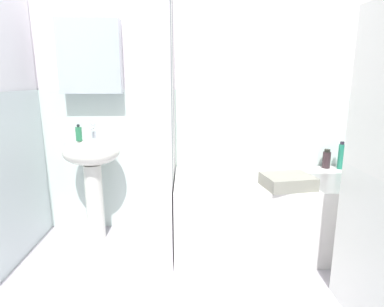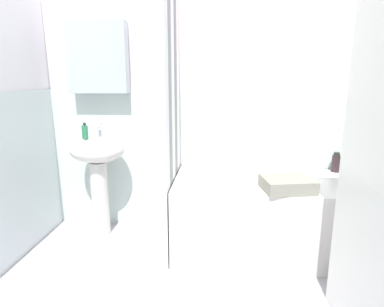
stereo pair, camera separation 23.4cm
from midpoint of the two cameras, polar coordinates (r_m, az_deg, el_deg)
wall_back_tiled at (r=2.70m, az=8.18°, el=9.84°), size 3.60×0.18×2.40m
sink at (r=2.69m, az=-14.01°, el=-1.96°), size 0.44×0.34×0.82m
faucet at (r=2.71m, az=-13.78°, el=4.21°), size 0.03×0.12×0.12m
soap_dispenser at (r=2.63m, az=-16.10°, el=3.72°), size 0.05×0.05×0.13m
bathtub at (r=2.57m, az=16.61°, el=-10.57°), size 1.46×0.69×0.55m
shower_curtain at (r=2.33m, az=-0.58°, el=6.10°), size 0.01×0.69×2.00m
conditioner_bottle at (r=2.87m, az=28.55°, el=-1.01°), size 0.05×0.05×0.23m
shampoo_bottle at (r=2.87m, az=26.36°, el=-1.51°), size 0.06×0.06×0.16m
towel_folded at (r=2.27m, az=19.43°, el=-5.22°), size 0.36×0.31×0.09m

